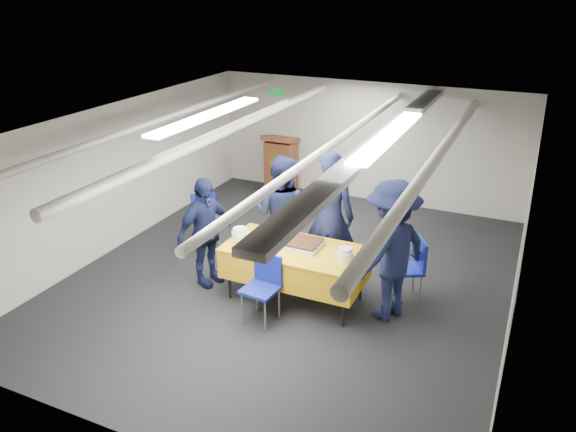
# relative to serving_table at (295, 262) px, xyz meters

# --- Properties ---
(ground) EXTENTS (7.00, 7.00, 0.00)m
(ground) POSITION_rel_serving_table_xyz_m (-0.29, 0.54, -0.56)
(ground) COLOR black
(ground) RESTS_ON ground
(room_shell) EXTENTS (6.00, 7.00, 2.30)m
(room_shell) POSITION_rel_serving_table_xyz_m (-0.20, 0.95, 1.25)
(room_shell) COLOR beige
(room_shell) RESTS_ON ground
(serving_table) EXTENTS (1.87, 0.95, 0.77)m
(serving_table) POSITION_rel_serving_table_xyz_m (0.00, 0.00, 0.00)
(serving_table) COLOR black
(serving_table) RESTS_ON ground
(sheet_cake) EXTENTS (0.56, 0.43, 0.10)m
(sheet_cake) POSITION_rel_serving_table_xyz_m (0.04, 0.07, 0.26)
(sheet_cake) COLOR white
(sheet_cake) RESTS_ON serving_table
(plate_stack_left) EXTENTS (0.24, 0.24, 0.16)m
(plate_stack_left) POSITION_rel_serving_table_xyz_m (-0.79, -0.05, 0.28)
(plate_stack_left) COLOR white
(plate_stack_left) RESTS_ON serving_table
(plate_stack_right) EXTENTS (0.20, 0.20, 0.17)m
(plate_stack_right) POSITION_rel_serving_table_xyz_m (0.71, -0.05, 0.29)
(plate_stack_right) COLOR white
(plate_stack_right) RESTS_ON serving_table
(podium) EXTENTS (0.62, 0.53, 1.25)m
(podium) POSITION_rel_serving_table_xyz_m (-1.89, 3.59, 0.05)
(podium) COLOR brown
(podium) RESTS_ON ground
(chair_near) EXTENTS (0.46, 0.46, 0.87)m
(chair_near) POSITION_rel_serving_table_xyz_m (-0.18, -0.58, -0.03)
(chair_near) COLOR gray
(chair_near) RESTS_ON ground
(chair_right) EXTENTS (0.57, 0.57, 0.87)m
(chair_right) POSITION_rel_serving_table_xyz_m (1.42, 0.68, -0.03)
(chair_right) COLOR gray
(chair_right) RESTS_ON ground
(chair_left) EXTENTS (0.59, 0.59, 0.87)m
(chair_left) POSITION_rel_serving_table_xyz_m (-2.00, 0.93, -0.03)
(chair_left) COLOR gray
(chair_left) RESTS_ON ground
(sailor_a) EXTENTS (0.78, 0.60, 1.92)m
(sailor_a) POSITION_rel_serving_table_xyz_m (0.20, 0.72, 0.40)
(sailor_a) COLOR black
(sailor_a) RESTS_ON ground
(sailor_b) EXTENTS (0.90, 0.71, 1.78)m
(sailor_b) POSITION_rel_serving_table_xyz_m (-0.52, 0.69, 0.33)
(sailor_b) COLOR black
(sailor_b) RESTS_ON ground
(sailor_c) EXTENTS (0.64, 1.00, 1.58)m
(sailor_c) POSITION_rel_serving_table_xyz_m (-1.33, -0.10, 0.23)
(sailor_c) COLOR black
(sailor_c) RESTS_ON ground
(sailor_d) EXTENTS (1.16, 1.37, 1.84)m
(sailor_d) POSITION_rel_serving_table_xyz_m (1.24, 0.14, 0.36)
(sailor_d) COLOR black
(sailor_d) RESTS_ON ground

